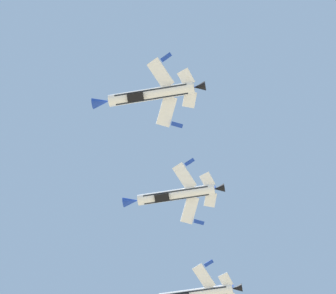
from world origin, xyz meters
name	(u,v)px	position (x,y,z in m)	size (l,w,h in m)	color
fighter_jet_left_wing	(149,95)	(30.17, 44.16, 102.99)	(12.15, 12.55, 5.23)	white
fighter_jet_right_wing	(174,195)	(44.66, 57.87, 106.59)	(12.09, 12.55, 5.33)	white
fighter_jet_left_outer	(194,294)	(57.52, 69.85, 103.18)	(12.12, 12.55, 5.28)	white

